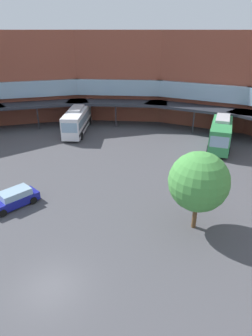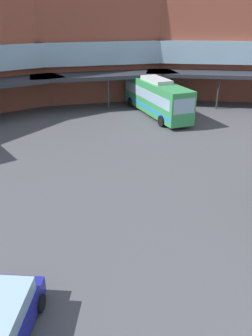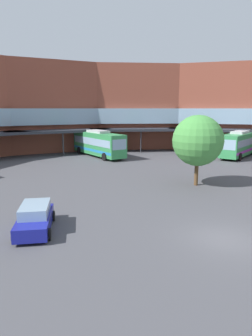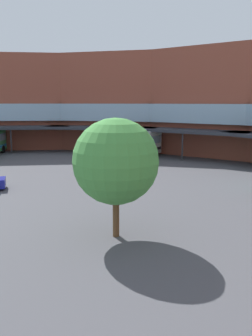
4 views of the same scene
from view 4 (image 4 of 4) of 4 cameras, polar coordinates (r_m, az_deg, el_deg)
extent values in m
cube|color=brown|center=(52.77, 12.24, 9.91)|extent=(17.50, 11.59, 14.56)
cube|color=#8CADC6|center=(52.25, 11.91, 8.32)|extent=(16.06, 11.22, 2.55)
cube|color=#282B33|center=(48.39, 9.66, 5.67)|extent=(16.77, 9.73, 0.40)
cylinder|color=#2D2D33|center=(47.15, 8.72, 3.36)|extent=(0.20, 0.20, 3.64)
cube|color=brown|center=(58.03, -2.41, 10.13)|extent=(16.14, 15.59, 14.56)
cube|color=#8CADC6|center=(57.48, -2.58, 8.68)|extent=(15.09, 14.64, 2.55)
cube|color=#282B33|center=(53.40, -3.97, 6.20)|extent=(14.78, 14.12, 0.40)
cylinder|color=#2D2D33|center=(52.05, -4.50, 4.08)|extent=(0.20, 0.20, 3.64)
cube|color=brown|center=(61.47, -16.53, 9.73)|extent=(12.54, 17.42, 14.56)
cube|color=#8CADC6|center=(60.89, -16.55, 8.36)|extent=(12.04, 16.04, 2.55)
cube|color=#282B33|center=(56.66, -17.18, 6.01)|extent=(10.74, 16.55, 0.40)
cylinder|color=#2D2D33|center=(55.24, -17.37, 4.00)|extent=(0.20, 0.20, 3.64)
cylinder|color=black|center=(56.72, -18.53, 2.80)|extent=(1.09, 0.84, 1.10)
cube|color=white|center=(47.56, 1.04, 3.67)|extent=(6.70, 11.01, 3.16)
cube|color=#8CADC6|center=(47.52, 1.04, 4.12)|extent=(6.48, 10.43, 1.01)
cube|color=black|center=(47.67, 1.03, 2.61)|extent=(6.64, 10.82, 0.38)
cube|color=#8CADC6|center=(43.10, -2.87, 3.49)|extent=(2.08, 1.00, 1.39)
cube|color=#B2B2B7|center=(47.39, 1.04, 5.79)|extent=(3.20, 4.31, 0.36)
cylinder|color=black|center=(43.98, -0.21, 1.32)|extent=(0.72, 1.13, 1.10)
cylinder|color=black|center=(45.43, -2.85, 1.60)|extent=(0.72, 1.13, 1.10)
cylinder|color=black|center=(50.24, 4.54, 2.40)|extent=(0.72, 1.13, 1.10)
cylinder|color=black|center=(51.51, 2.09, 2.62)|extent=(0.72, 1.13, 1.10)
cylinder|color=brown|center=(20.28, -1.57, -6.64)|extent=(0.36, 0.36, 2.92)
sphere|color=#479342|center=(19.66, -1.61, 1.03)|extent=(4.66, 4.66, 4.66)
camera|label=1|loc=(17.79, -74.90, 27.27)|focal=31.21mm
camera|label=2|loc=(30.08, -38.18, 13.32)|focal=34.88mm
camera|label=3|loc=(36.75, -51.39, 6.00)|focal=32.24mm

